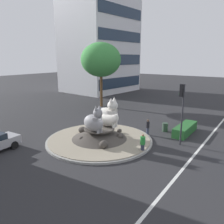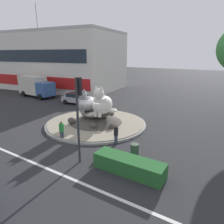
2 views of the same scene
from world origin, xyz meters
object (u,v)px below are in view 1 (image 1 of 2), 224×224
broadleaf_tree_behind_island (101,60)px  pedestrian_black_shirt (148,127)px  traffic_light_mast (182,103)px  litter_bin (165,127)px  cat_statue_grey (94,122)px  pedestrian_green_shirt (143,143)px  cat_statue_white (108,116)px  office_tower (99,26)px

broadleaf_tree_behind_island → pedestrian_black_shirt: size_ratio=6.09×
traffic_light_mast → pedestrian_black_shirt: size_ratio=3.35×
broadleaf_tree_behind_island → pedestrian_black_shirt: 15.45m
broadleaf_tree_behind_island → pedestrian_black_shirt: broadleaf_tree_behind_island is taller
litter_bin → cat_statue_grey: bearing=152.6°
traffic_light_mast → litter_bin: bearing=-53.1°
pedestrian_green_shirt → pedestrian_black_shirt: (4.02, 1.59, 0.02)m
traffic_light_mast → litter_bin: size_ratio=5.90×
pedestrian_black_shirt → litter_bin: pedestrian_black_shirt is taller
broadleaf_tree_behind_island → pedestrian_green_shirt: 18.90m
cat_statue_white → pedestrian_black_shirt: size_ratio=1.74×
traffic_light_mast → litter_bin: (2.63, 2.37, -3.24)m
cat_statue_grey → office_tower: (25.79, 20.00, 11.93)m
office_tower → cat_statue_white: bearing=-135.7°
pedestrian_black_shirt → litter_bin: 2.28m
cat_statue_white → litter_bin: 6.43m
pedestrian_green_shirt → office_tower: bearing=177.3°
office_tower → pedestrian_green_shirt: (-24.90, -24.22, -13.19)m
cat_statue_white → traffic_light_mast: bearing=19.5°
traffic_light_mast → pedestrian_black_shirt: (0.60, 3.34, -2.85)m
cat_statue_grey → pedestrian_green_shirt: cat_statue_grey is taller
cat_statue_white → pedestrian_black_shirt: bearing=46.8°
cat_statue_white → pedestrian_green_shirt: 4.51m
office_tower → pedestrian_green_shirt: bearing=-131.5°
cat_statue_grey → cat_statue_white: (1.88, -0.05, 0.16)m
cat_statue_grey → traffic_light_mast: traffic_light_mast is taller
traffic_light_mast → office_tower: 35.25m
cat_statue_white → pedestrian_green_shirt: (-0.99, -4.16, -1.41)m
traffic_light_mast → office_tower: (21.48, 25.98, 10.32)m
cat_statue_grey → pedestrian_green_shirt: size_ratio=1.53×
cat_statue_grey → broadleaf_tree_behind_island: 16.40m
office_tower → broadleaf_tree_behind_island: 18.39m
traffic_light_mast → office_tower: bearing=-44.8°
traffic_light_mast → broadleaf_tree_behind_island: broadleaf_tree_behind_island is taller
pedestrian_black_shirt → litter_bin: bearing=9.3°
office_tower → traffic_light_mast: bearing=-125.3°
pedestrian_black_shirt → office_tower: bearing=82.1°
cat_statue_grey → pedestrian_black_shirt: 5.71m
office_tower → pedestrian_black_shirt: size_ratio=17.68×
cat_statue_grey → office_tower: office_tower is taller
cat_statue_white → pedestrian_green_shirt: cat_statue_white is taller
cat_statue_white → pedestrian_black_shirt: cat_statue_white is taller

